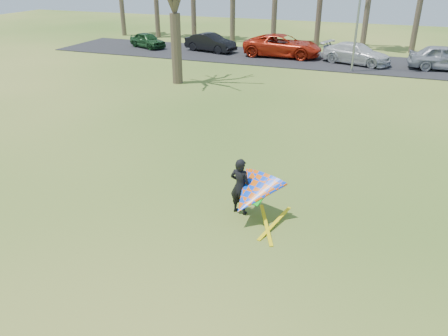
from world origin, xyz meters
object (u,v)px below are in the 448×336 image
(car_1, at_px, (211,43))
(kite_flyer, at_px, (251,193))
(car_4, at_px, (446,58))
(streetlight, at_px, (362,4))
(car_3, at_px, (356,54))
(car_2, at_px, (283,46))
(car_0, at_px, (148,40))

(car_1, bearing_deg, kite_flyer, -141.92)
(car_4, height_order, kite_flyer, kite_flyer)
(streetlight, relative_size, car_3, 1.57)
(car_2, bearing_deg, car_1, 89.58)
(car_0, height_order, car_4, car_4)
(car_1, relative_size, car_3, 0.87)
(car_3, relative_size, kite_flyer, 2.14)
(streetlight, relative_size, car_1, 1.79)
(streetlight, xyz_separation_m, car_3, (-0.16, 2.66, -3.66))
(car_1, xyz_separation_m, car_2, (6.22, -0.01, 0.12))
(streetlight, relative_size, car_0, 2.11)
(car_1, xyz_separation_m, car_4, (18.07, -0.75, 0.11))
(streetlight, bearing_deg, kite_flyer, -92.78)
(streetlight, distance_m, car_0, 18.70)
(car_3, xyz_separation_m, kite_flyer, (-0.86, -23.50, 0.05))
(car_1, height_order, car_4, car_4)
(car_1, distance_m, kite_flyer, 26.71)
(car_0, xyz_separation_m, car_3, (17.89, -0.49, 0.10))
(car_1, height_order, car_3, car_3)
(car_0, xyz_separation_m, kite_flyer, (17.03, -23.99, 0.15))
(car_4, relative_size, kite_flyer, 2.09)
(car_0, relative_size, car_3, 0.74)
(streetlight, height_order, car_1, streetlight)
(car_4, bearing_deg, car_1, 82.67)
(car_1, relative_size, car_4, 0.89)
(car_0, distance_m, kite_flyer, 29.42)
(car_4, bearing_deg, streetlight, 109.45)
(car_3, bearing_deg, car_0, 106.48)
(car_2, relative_size, car_3, 1.20)
(car_2, xyz_separation_m, car_3, (5.78, -0.77, -0.11))
(car_0, height_order, car_3, car_3)
(car_1, bearing_deg, car_2, -76.67)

